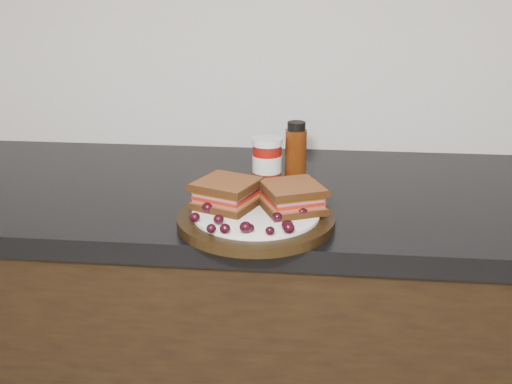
% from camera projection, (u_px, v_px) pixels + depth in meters
% --- Properties ---
extents(base_cabinets, '(3.96, 0.58, 0.86)m').
position_uv_depth(base_cabinets, '(186.00, 366.00, 1.38)').
color(base_cabinets, black).
rests_on(base_cabinets, ground_plane).
extents(countertop, '(3.98, 0.60, 0.04)m').
position_uv_depth(countertop, '(178.00, 192.00, 1.23)').
color(countertop, black).
rests_on(countertop, base_cabinets).
extents(plate, '(0.28, 0.28, 0.02)m').
position_uv_depth(plate, '(256.00, 219.00, 1.01)').
color(plate, black).
rests_on(plate, countertop).
extents(sandwich_left, '(0.13, 0.13, 0.05)m').
position_uv_depth(sandwich_left, '(227.00, 193.00, 1.03)').
color(sandwich_left, brown).
rests_on(sandwich_left, plate).
extents(sandwich_right, '(0.13, 0.13, 0.05)m').
position_uv_depth(sandwich_right, '(292.00, 197.00, 1.01)').
color(sandwich_right, brown).
rests_on(sandwich_right, plate).
extents(grape_0, '(0.02, 0.02, 0.02)m').
position_uv_depth(grape_0, '(195.00, 217.00, 0.96)').
color(grape_0, black).
rests_on(grape_0, plate).
extents(grape_1, '(0.02, 0.02, 0.02)m').
position_uv_depth(grape_1, '(219.00, 219.00, 0.95)').
color(grape_1, black).
rests_on(grape_1, plate).
extents(grape_2, '(0.02, 0.02, 0.01)m').
position_uv_depth(grape_2, '(211.00, 228.00, 0.92)').
color(grape_2, black).
rests_on(grape_2, plate).
extents(grape_3, '(0.02, 0.02, 0.02)m').
position_uv_depth(grape_3, '(225.00, 228.00, 0.92)').
color(grape_3, black).
rests_on(grape_3, plate).
extents(grape_4, '(0.02, 0.02, 0.02)m').
position_uv_depth(grape_4, '(246.00, 227.00, 0.92)').
color(grape_4, black).
rests_on(grape_4, plate).
extents(grape_5, '(0.01, 0.01, 0.01)m').
position_uv_depth(grape_5, '(250.00, 228.00, 0.92)').
color(grape_5, black).
rests_on(grape_5, plate).
extents(grape_6, '(0.02, 0.02, 0.01)m').
position_uv_depth(grape_6, '(270.00, 231.00, 0.91)').
color(grape_6, black).
rests_on(grape_6, plate).
extents(grape_7, '(0.02, 0.02, 0.02)m').
position_uv_depth(grape_7, '(289.00, 228.00, 0.92)').
color(grape_7, black).
rests_on(grape_7, plate).
extents(grape_8, '(0.02, 0.02, 0.02)m').
position_uv_depth(grape_8, '(287.00, 225.00, 0.92)').
color(grape_8, black).
rests_on(grape_8, plate).
extents(grape_9, '(0.02, 0.02, 0.02)m').
position_uv_depth(grape_9, '(277.00, 217.00, 0.96)').
color(grape_9, black).
rests_on(grape_9, plate).
extents(grape_10, '(0.02, 0.02, 0.02)m').
position_uv_depth(grape_10, '(302.00, 212.00, 0.98)').
color(grape_10, black).
rests_on(grape_10, plate).
extents(grape_11, '(0.02, 0.02, 0.02)m').
position_uv_depth(grape_11, '(299.00, 209.00, 0.99)').
color(grape_11, black).
rests_on(grape_11, plate).
extents(grape_12, '(0.02, 0.02, 0.02)m').
position_uv_depth(grape_12, '(298.00, 206.00, 1.00)').
color(grape_12, black).
rests_on(grape_12, plate).
extents(grape_13, '(0.02, 0.02, 0.01)m').
position_uv_depth(grape_13, '(300.00, 198.00, 1.05)').
color(grape_13, black).
rests_on(grape_13, plate).
extents(grape_14, '(0.02, 0.02, 0.02)m').
position_uv_depth(grape_14, '(232.00, 195.00, 1.06)').
color(grape_14, black).
rests_on(grape_14, plate).
extents(grape_15, '(0.02, 0.02, 0.02)m').
position_uv_depth(grape_15, '(230.00, 199.00, 1.04)').
color(grape_15, black).
rests_on(grape_15, plate).
extents(grape_16, '(0.02, 0.02, 0.02)m').
position_uv_depth(grape_16, '(217.00, 200.00, 1.04)').
color(grape_16, black).
rests_on(grape_16, plate).
extents(grape_17, '(0.02, 0.02, 0.02)m').
position_uv_depth(grape_17, '(221.00, 202.00, 1.02)').
color(grape_17, black).
rests_on(grape_17, plate).
extents(grape_18, '(0.02, 0.02, 0.02)m').
position_uv_depth(grape_18, '(208.00, 208.00, 1.00)').
color(grape_18, black).
rests_on(grape_18, plate).
extents(grape_19, '(0.02, 0.02, 0.02)m').
position_uv_depth(grape_19, '(225.00, 194.00, 1.06)').
color(grape_19, black).
rests_on(grape_19, plate).
extents(grape_20, '(0.02, 0.02, 0.02)m').
position_uv_depth(grape_20, '(223.00, 205.00, 1.01)').
color(grape_20, black).
rests_on(grape_20, plate).
extents(grape_21, '(0.02, 0.02, 0.02)m').
position_uv_depth(grape_21, '(218.00, 204.00, 1.02)').
color(grape_21, black).
rests_on(grape_21, plate).
extents(condiment_jar, '(0.07, 0.07, 0.10)m').
position_uv_depth(condiment_jar, '(267.00, 160.00, 1.22)').
color(condiment_jar, maroon).
rests_on(condiment_jar, countertop).
extents(oil_bottle, '(0.05, 0.05, 0.13)m').
position_uv_depth(oil_bottle, '(296.00, 151.00, 1.22)').
color(oil_bottle, '#491C07').
rests_on(oil_bottle, countertop).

